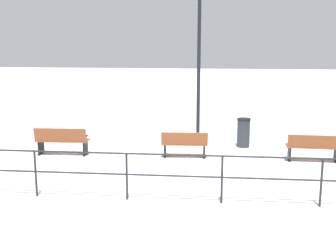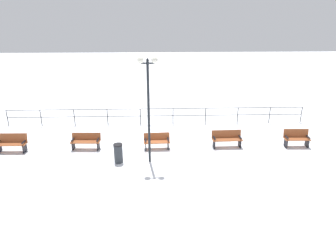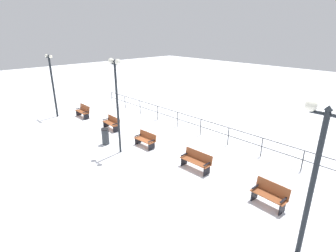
{
  "view_description": "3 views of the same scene",
  "coord_description": "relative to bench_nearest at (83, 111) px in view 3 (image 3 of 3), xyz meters",
  "views": [
    {
      "loc": [
        -12.96,
        -0.8,
        3.58
      ],
      "look_at": [
        -0.83,
        0.42,
        1.13
      ],
      "focal_mm": 46.71,
      "sensor_mm": 36.0,
      "label": 1
    },
    {
      "loc": [
        14.89,
        0.06,
        7.01
      ],
      "look_at": [
        -1.1,
        0.64,
        0.88
      ],
      "focal_mm": 32.47,
      "sensor_mm": 36.0,
      "label": 2
    },
    {
      "loc": [
        8.72,
        11.23,
        6.47
      ],
      "look_at": [
        -1.02,
        0.88,
        1.25
      ],
      "focal_mm": 28.3,
      "sensor_mm": 36.0,
      "label": 3
    }
  ],
  "objects": [
    {
      "name": "ground_plane",
      "position": [
        -0.04,
        7.61,
        -0.49
      ],
      "size": [
        80.0,
        80.0,
        0.0
      ],
      "primitive_type": "plane",
      "color": "white",
      "rests_on": "ground"
    },
    {
      "name": "bench_nearest",
      "position": [
        0.0,
        0.0,
        0.0
      ],
      "size": [
        0.58,
        1.54,
        0.95
      ],
      "rotation": [
        0.0,
        0.0,
        -0.02
      ],
      "color": "brown",
      "rests_on": "ground"
    },
    {
      "name": "bench_second",
      "position": [
        -0.19,
        3.81,
        -0.04
      ],
      "size": [
        0.61,
        1.56,
        0.85
      ],
      "rotation": [
        0.0,
        0.0,
        -0.04
      ],
      "color": "brown",
      "rests_on": "ground"
    },
    {
      "name": "bench_third",
      "position": [
        -0.09,
        7.61,
        -0.06
      ],
      "size": [
        0.63,
        1.42,
        0.83
      ],
      "rotation": [
        0.0,
        0.0,
        0.04
      ],
      "color": "brown",
      "rests_on": "ground"
    },
    {
      "name": "bench_fourth",
      "position": [
        -0.2,
        11.42,
        -0.02
      ],
      "size": [
        0.6,
        1.64,
        0.89
      ],
      "rotation": [
        0.0,
        0.0,
        0.03
      ],
      "color": "brown",
      "rests_on": "ground"
    },
    {
      "name": "bench_fifth",
      "position": [
        -0.11,
        15.23,
        -0.01
      ],
      "size": [
        0.59,
        1.38,
        0.94
      ],
      "rotation": [
        0.0,
        0.0,
        -0.03
      ],
      "color": "brown",
      "rests_on": "ground"
    },
    {
      "name": "lamppost_near",
      "position": [
        1.42,
        -1.58,
        2.44
      ],
      "size": [
        0.24,
        1.08,
        4.74
      ],
      "color": "black",
      "rests_on": "ground"
    },
    {
      "name": "lamppost_middle",
      "position": [
        1.42,
        7.26,
        3.15
      ],
      "size": [
        0.3,
        0.92,
        5.11
      ],
      "color": "black",
      "rests_on": "ground"
    },
    {
      "name": "lamppost_far",
      "position": [
        1.42,
        16.98,
        2.77
      ],
      "size": [
        0.32,
        1.15,
        4.76
      ],
      "color": "black",
      "rests_on": "ground"
    },
    {
      "name": "waterfront_railing",
      "position": [
        -3.77,
        7.61,
        0.26
      ],
      "size": [
        0.05,
        19.12,
        1.1
      ],
      "color": "#26282D",
      "rests_on": "ground"
    },
    {
      "name": "trash_bin",
      "position": [
        1.44,
        5.74,
        0.0
      ],
      "size": [
        0.44,
        0.44,
        0.97
      ],
      "color": "#2D3338",
      "rests_on": "ground"
    }
  ]
}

